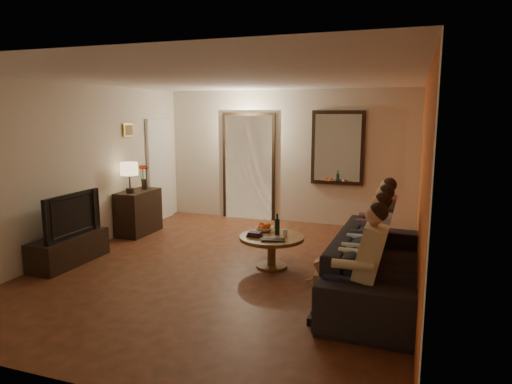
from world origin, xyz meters
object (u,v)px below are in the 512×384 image
(person_b, at_px, (369,254))
(person_d, at_px, (378,229))
(dresser, at_px, (139,212))
(sofa, at_px, (380,266))
(laptop, at_px, (273,241))
(tv_stand, at_px, (69,249))
(dog, at_px, (334,264))
(table_lamp, at_px, (130,177))
(tv, at_px, (67,214))
(coffee_table, at_px, (272,251))
(person_a, at_px, (363,271))
(person_c, at_px, (374,240))
(wine_bottle, at_px, (277,224))
(bowl, at_px, (264,229))

(person_b, height_order, person_d, same)
(dresser, relative_size, sofa, 0.34)
(laptop, bearing_deg, person_d, 10.22)
(tv_stand, xyz_separation_m, person_b, (4.22, -0.06, 0.39))
(person_b, bearing_deg, dog, 135.44)
(table_lamp, bearing_deg, person_b, -20.82)
(tv, height_order, laptop, tv)
(dog, xyz_separation_m, coffee_table, (-0.96, 0.43, -0.06))
(person_d, bearing_deg, person_b, -90.00)
(person_a, xyz_separation_m, person_c, (0.00, 1.20, 0.00))
(person_a, height_order, dog, person_a)
(sofa, height_order, dog, sofa)
(person_c, height_order, dog, person_c)
(person_c, height_order, coffee_table, person_c)
(dresser, relative_size, wine_bottle, 2.84)
(person_d, bearing_deg, person_c, -90.00)
(person_d, relative_size, laptop, 3.65)
(person_a, bearing_deg, wine_bottle, 130.86)
(coffee_table, relative_size, bowl, 3.50)
(dog, bearing_deg, table_lamp, 160.49)
(tv, distance_m, person_c, 4.26)
(wine_bottle, bearing_deg, person_a, -49.14)
(laptop, bearing_deg, dog, -24.11)
(sofa, distance_m, person_d, 0.93)
(coffee_table, xyz_separation_m, bowl, (-0.18, 0.22, 0.26))
(dresser, bearing_deg, sofa, -19.45)
(dresser, bearing_deg, tv_stand, -90.00)
(dresser, height_order, dog, dresser)
(tv, bearing_deg, table_lamp, 0.00)
(sofa, xyz_separation_m, person_c, (-0.10, 0.30, 0.22))
(tv_stand, distance_m, dog, 3.79)
(dresser, xyz_separation_m, person_a, (4.22, -2.43, 0.21))
(sofa, bearing_deg, person_b, 162.90)
(tv, distance_m, bowl, 2.84)
(bowl, bearing_deg, dresser, 164.50)
(person_b, relative_size, person_c, 1.00)
(dog, xyz_separation_m, laptop, (-0.86, 0.15, 0.18))
(person_b, xyz_separation_m, person_d, (0.00, 1.20, 0.00))
(sofa, xyz_separation_m, person_d, (-0.10, 0.90, 0.22))
(person_c, bearing_deg, tv, -172.72)
(table_lamp, bearing_deg, dog, -17.06)
(table_lamp, distance_m, person_d, 4.27)
(tv, height_order, person_b, person_b)
(person_a, height_order, person_d, same)
(person_d, xyz_separation_m, bowl, (-1.59, -0.10, -0.12))
(person_c, xyz_separation_m, wine_bottle, (-1.36, 0.38, 0.01))
(person_a, relative_size, dog, 2.14)
(coffee_table, bearing_deg, table_lamp, 165.45)
(table_lamp, relative_size, bowl, 2.08)
(sofa, height_order, person_a, person_a)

